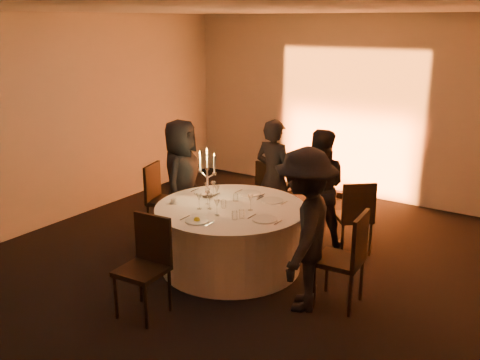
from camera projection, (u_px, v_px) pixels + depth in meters
The scene contains 34 objects.
floor at pixel (231, 266), 6.55m from camera, with size 7.00×7.00×0.00m, color black.
ceiling at pixel (230, 9), 5.69m from camera, with size 7.00×7.00×0.00m, color silver.
wall_back at pixel (350, 107), 8.91m from camera, with size 7.00×7.00×0.00m, color beige.
wall_left at pixel (60, 120), 7.71m from camera, with size 7.00×7.00×0.00m, color beige.
uplighter_fixture at pixel (338, 194), 9.08m from camera, with size 0.25×0.12×0.10m, color black.
banquet_table at pixel (231, 237), 6.44m from camera, with size 1.80×1.80×0.77m.
chair_left at pixel (160, 195), 7.42m from camera, with size 0.53×0.53×0.99m.
chair_back_left at pixel (271, 188), 7.92m from camera, with size 0.47×0.47×0.90m.
chair_back_right at pixel (355, 213), 6.75m from camera, with size 0.60×0.60×0.97m.
chair_right at pixel (348, 254), 5.47m from camera, with size 0.49×0.49×1.04m.
chair_front at pixel (147, 260), 5.38m from camera, with size 0.48×0.48×1.02m.
guest_left at pixel (181, 180), 7.21m from camera, with size 0.80×0.52×1.65m, color black.
guest_back_left at pixel (274, 177), 7.40m from camera, with size 0.59×0.39×1.62m, color black.
guest_back_right at pixel (318, 188), 6.98m from camera, with size 0.76×0.59×1.57m, color black.
guest_right at pixel (305, 230), 5.40m from camera, with size 1.10×0.63×1.71m, color black.
plate_left at pixel (205, 192), 6.83m from camera, with size 0.36×0.29×0.01m.
plate_back_left at pixel (250, 193), 6.79m from camera, with size 0.35×0.29×0.01m.
plate_back_right at pixel (272, 200), 6.52m from camera, with size 0.35×0.28×0.01m.
plate_right at pixel (265, 219), 5.90m from camera, with size 0.36×0.28×0.01m.
plate_front at pixel (197, 220), 5.86m from camera, with size 0.36×0.26×0.08m.
coffee_cup at pixel (174, 201), 6.42m from camera, with size 0.11×0.11×0.07m.
candelabra at pixel (207, 181), 6.56m from camera, with size 0.27×0.13×0.65m.
wine_glass_a at pixel (217, 204), 6.00m from camera, with size 0.07×0.07×0.19m.
wine_glass_b at pixel (210, 198), 6.21m from camera, with size 0.07×0.07×0.19m.
wine_glass_c at pixel (213, 186), 6.67m from camera, with size 0.07×0.07×0.19m.
wine_glass_d at pixel (208, 193), 6.38m from camera, with size 0.07×0.07×0.19m.
wine_glass_e at pixel (250, 199), 6.17m from camera, with size 0.07×0.07×0.19m.
wine_glass_f at pixel (199, 198), 6.21m from camera, with size 0.07×0.07×0.19m.
wine_glass_g at pixel (217, 190), 6.50m from camera, with size 0.07×0.07×0.19m.
wine_glass_h at pixel (207, 187), 6.62m from camera, with size 0.07×0.07×0.19m.
tumbler_a at pixel (236, 198), 6.51m from camera, with size 0.07×0.07×0.09m, color silver.
tumbler_b at pixel (242, 214), 5.96m from camera, with size 0.07×0.07×0.09m, color silver.
tumbler_c at pixel (235, 215), 5.91m from camera, with size 0.07×0.07×0.09m, color silver.
tumbler_d at pixel (223, 204), 6.28m from camera, with size 0.07×0.07×0.09m, color silver.
Camera 1 is at (3.40, -4.91, 2.89)m, focal length 40.00 mm.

